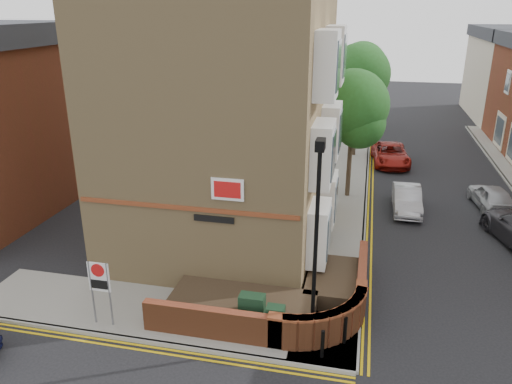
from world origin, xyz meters
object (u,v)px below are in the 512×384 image
(zone_sign, at_px, (99,282))
(utility_cabinet_large, at_px, (252,312))
(silver_car_near, at_px, (407,199))
(lamppost, at_px, (316,244))

(zone_sign, bearing_deg, utility_cabinet_large, 9.69)
(zone_sign, distance_m, silver_car_near, 15.83)
(utility_cabinet_large, relative_size, zone_sign, 0.55)
(lamppost, height_order, zone_sign, lamppost)
(utility_cabinet_large, height_order, silver_car_near, utility_cabinet_large)
(utility_cabinet_large, distance_m, silver_car_near, 12.60)
(zone_sign, xyz_separation_m, silver_car_near, (10.00, 12.23, -1.03))
(lamppost, bearing_deg, utility_cabinet_large, 176.99)
(utility_cabinet_large, bearing_deg, silver_car_near, 65.12)
(lamppost, xyz_separation_m, silver_car_near, (3.40, 11.53, -2.73))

